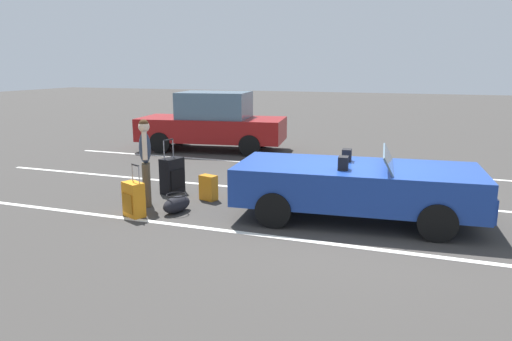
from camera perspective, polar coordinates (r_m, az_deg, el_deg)
The scene contains 11 objects.
ground_plane at distance 8.64m, azimuth 11.61°, elevation -5.56°, with size 80.00×80.00×0.00m, color #383533.
lot_line_near at distance 7.36m, azimuth 10.03°, elevation -8.72°, with size 18.00×0.12×0.01m, color silver.
lot_line_mid at distance 9.90m, azimuth 12.74°, elevation -3.30°, with size 18.00×0.12×0.01m, color silver.
lot_line_far at distance 12.51m, azimuth 14.31°, elevation -0.11°, with size 18.00×0.12×0.01m, color silver.
convertible_car at distance 8.48m, azimuth 13.19°, elevation -1.86°, with size 4.27×2.10×1.24m.
suitcase_large_black at distance 10.19m, azimuth -9.90°, elevation -0.59°, with size 0.40×0.54×1.13m.
suitcase_medium_bright at distance 8.75m, azimuth -14.34°, elevation -3.35°, with size 0.46×0.39×0.93m.
suitcase_small_carryon at distance 9.58m, azimuth -5.67°, elevation -2.04°, with size 0.38×0.29×0.50m.
duffel_bag at distance 8.87m, azimuth -9.41°, elevation -3.94°, with size 0.44×0.69×0.34m.
traveler_person at distance 9.25m, azimuth -13.00°, elevation 1.50°, with size 0.39×0.56×1.65m.
parked_sedan_near at distance 15.15m, azimuth -5.15°, elevation 5.76°, with size 4.71×2.42×1.82m.
Camera 1 is at (1.09, -8.16, 2.63)m, focal length 33.69 mm.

